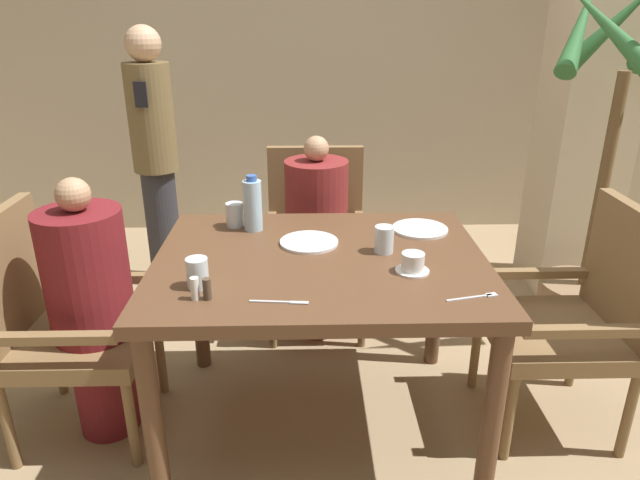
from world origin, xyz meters
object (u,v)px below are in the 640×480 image
diner_in_left_chair (92,309)px  chair_right_side (579,313)px  water_bottle (253,205)px  standing_host (155,153)px  teacup_with_saucer (413,264)px  glass_tall_far (384,239)px  glass_tall_near (197,273)px  chair_far_side (316,233)px  plate_main_left (309,242)px  chair_left_side (56,319)px  plate_main_right (420,229)px  glass_tall_mid (235,215)px  diner_in_far_chair (317,236)px  potted_palm (595,225)px

diner_in_left_chair → chair_right_side: size_ratio=1.14×
water_bottle → standing_host: bearing=121.4°
teacup_with_saucer → glass_tall_far: (-0.08, 0.18, 0.02)m
diner_in_left_chair → glass_tall_near: diner_in_left_chair is taller
chair_far_side → chair_right_side: size_ratio=1.00×
plate_main_left → glass_tall_far: size_ratio=2.24×
standing_host → water_bottle: size_ratio=6.57×
chair_left_side → teacup_with_saucer: chair_left_side is taller
plate_main_right → glass_tall_far: size_ratio=2.24×
diner_in_left_chair → glass_tall_far: bearing=2.2°
chair_far_side → standing_host: (-0.96, 0.51, 0.33)m
diner_in_left_chair → plate_main_left: 0.89m
diner_in_left_chair → glass_tall_mid: size_ratio=10.38×
teacup_with_saucer → glass_tall_mid: size_ratio=1.16×
chair_far_side → water_bottle: (-0.28, -0.61, 0.37)m
water_bottle → diner_in_far_chair: bearing=59.1°
diner_in_left_chair → standing_host: size_ratio=0.69×
chair_far_side → standing_host: bearing=152.0°
plate_main_left → chair_far_side: bearing=86.9°
plate_main_left → glass_tall_near: (-0.38, -0.38, 0.05)m
standing_host → glass_tall_mid: bearing=-60.9°
diner_in_left_chair → glass_tall_near: (0.47, -0.24, 0.26)m
chair_left_side → diner_in_far_chair: (1.04, 0.76, 0.04)m
standing_host → teacup_with_saucer: standing_host is taller
plate_main_left → plate_main_right: 0.49m
standing_host → chair_left_side: bearing=-93.1°
plate_main_right → glass_tall_near: size_ratio=2.24×
diner_in_left_chair → teacup_with_saucer: diner_in_left_chair is taller
diner_in_left_chair → plate_main_left: size_ratio=4.64×
diner_in_far_chair → teacup_with_saucer: bearing=-70.1°
glass_tall_mid → plate_main_left: bearing=-32.9°
plate_main_right → water_bottle: water_bottle is taller
chair_far_side → teacup_with_saucer: (0.33, -1.05, 0.29)m
glass_tall_near → glass_tall_mid: bearing=84.3°
chair_far_side → chair_right_side: 1.38m
plate_main_left → water_bottle: bearing=145.1°
plate_main_right → glass_tall_mid: bearing=175.0°
diner_in_left_chair → diner_in_far_chair: size_ratio=1.01×
potted_palm → glass_tall_mid: size_ratio=17.61×
chair_left_side → chair_far_side: same height
plate_main_left → chair_left_side: bearing=-172.2°
chair_far_side → teacup_with_saucer: chair_far_side is taller
diner_in_left_chair → diner_in_far_chair: bearing=40.6°
teacup_with_saucer → standing_host: bearing=129.5°
chair_far_side → chair_right_side: (1.04, -0.91, 0.00)m
water_bottle → glass_tall_near: size_ratio=2.28×
diner_in_far_chair → plate_main_right: (0.43, -0.49, 0.22)m
potted_palm → plate_main_right: size_ratio=7.86×
chair_far_side → glass_tall_far: 0.95m
glass_tall_far → potted_palm: bearing=29.3°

